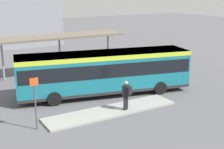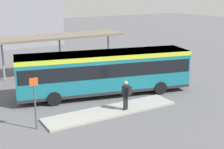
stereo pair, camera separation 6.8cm
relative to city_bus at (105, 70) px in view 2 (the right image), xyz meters
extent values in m
plane|color=#5B5B60|center=(-0.01, 0.00, -1.74)|extent=(120.00, 120.00, 0.00)
cube|color=#9E9E99|center=(-1.29, -3.13, -1.68)|extent=(8.33, 1.80, 0.12)
cube|color=#197284|center=(-0.01, 0.00, -0.09)|extent=(12.17, 5.13, 2.61)
cube|color=#C6DB33|center=(-0.01, 0.00, 1.07)|extent=(12.19, 5.15, 0.30)
cube|color=black|center=(-0.01, 0.00, 0.23)|extent=(11.94, 5.11, 0.91)
cube|color=black|center=(5.77, -1.30, 0.23)|extent=(0.60, 2.34, 1.00)
cube|color=#28282B|center=(-0.01, 0.00, -1.29)|extent=(12.18, 5.14, 0.20)
cylinder|color=black|center=(3.86, 0.41, -1.29)|extent=(0.95, 0.47, 0.91)
cylinder|color=black|center=(3.32, -2.02, -1.29)|extent=(0.95, 0.47, 0.91)
cylinder|color=black|center=(-3.33, 2.02, -1.29)|extent=(0.95, 0.47, 0.91)
cylinder|color=black|center=(-3.88, -0.40, -1.29)|extent=(0.95, 0.47, 0.91)
cylinder|color=#232328|center=(-0.62, -3.55, -1.19)|extent=(0.16, 0.16, 0.87)
cylinder|color=#232328|center=(-0.44, -3.49, -1.19)|extent=(0.16, 0.16, 0.87)
cube|color=black|center=(-0.53, -3.52, -0.42)|extent=(0.49, 0.37, 0.66)
cube|color=black|center=(-0.46, -3.73, -0.39)|extent=(0.38, 0.31, 0.50)
sphere|color=tan|center=(-0.53, -3.52, 0.05)|extent=(0.24, 0.24, 0.24)
torus|color=black|center=(9.99, 4.02, -1.41)|extent=(0.14, 0.68, 0.68)
torus|color=black|center=(10.11, 3.11, -1.41)|extent=(0.14, 0.68, 0.68)
cylinder|color=gold|center=(10.05, 3.57, -1.19)|extent=(0.13, 0.71, 0.04)
cylinder|color=gold|center=(10.07, 3.40, -1.24)|extent=(0.04, 0.04, 0.33)
cube|color=black|center=(10.07, 3.40, -1.08)|extent=(0.09, 0.19, 0.04)
cylinder|color=gold|center=(10.00, 3.93, -1.11)|extent=(0.48, 0.10, 0.03)
torus|color=black|center=(10.20, 4.70, -1.42)|extent=(0.13, 0.66, 0.66)
torus|color=black|center=(10.09, 3.83, -1.42)|extent=(0.13, 0.66, 0.66)
cylinder|color=red|center=(10.15, 4.26, -1.21)|extent=(0.12, 0.69, 0.04)
cylinder|color=red|center=(10.13, 4.11, -1.26)|extent=(0.04, 0.04, 0.32)
cube|color=black|center=(10.13, 4.11, -1.10)|extent=(0.09, 0.19, 0.04)
cylinder|color=red|center=(10.19, 4.62, -1.13)|extent=(0.48, 0.09, 0.03)
cube|color=#706656|center=(-0.53, 7.09, 1.49)|extent=(11.37, 3.04, 0.18)
cylinder|color=gray|center=(-5.36, 7.09, -0.17)|extent=(0.16, 0.16, 3.15)
cylinder|color=gray|center=(4.30, 7.09, -0.17)|extent=(0.16, 0.16, 3.15)
cylinder|color=gray|center=(-0.53, 7.09, -0.17)|extent=(0.16, 0.16, 3.15)
cylinder|color=slate|center=(-2.40, 4.73, -1.51)|extent=(0.87, 0.87, 0.47)
sphere|color=#286B2D|center=(-2.40, 4.73, -0.90)|extent=(1.00, 1.00, 1.00)
cylinder|color=#4C4C51|center=(-5.90, -3.24, -0.54)|extent=(0.08, 0.08, 2.40)
cube|color=#D84C19|center=(-5.90, -3.24, 0.86)|extent=(0.44, 0.03, 0.40)
camera|label=1|loc=(-10.15, -18.22, 5.32)|focal=50.00mm
camera|label=2|loc=(-10.09, -18.26, 5.32)|focal=50.00mm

